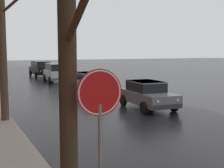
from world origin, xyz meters
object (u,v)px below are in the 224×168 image
at_px(suv_black_parked_far_down_block, 41,68).
at_px(bare_tree_at_the_corner, 62,14).
at_px(sedan_silver_parked_kerbside_close, 89,82).
at_px(stop_sign_at_corner, 100,107).
at_px(sedan_grey_approaching_near_lane, 147,94).
at_px(bare_tree_second_along_sidewalk, 1,32).
at_px(suv_white_parked_kerbside_mid, 57,72).

bearing_deg(suv_black_parked_far_down_block, bare_tree_at_the_corner, -102.84).
bearing_deg(sedan_silver_parked_kerbside_close, stop_sign_at_corner, -112.16).
relative_size(bare_tree_at_the_corner, sedan_grey_approaching_near_lane, 1.73).
height_order(bare_tree_second_along_sidewalk, stop_sign_at_corner, bare_tree_second_along_sidewalk).
height_order(sedan_grey_approaching_near_lane, sedan_silver_parked_kerbside_close, same).
distance_m(sedan_silver_parked_kerbside_close, suv_white_parked_kerbside_mid, 7.87).
height_order(sedan_silver_parked_kerbside_close, stop_sign_at_corner, stop_sign_at_corner).
bearing_deg(stop_sign_at_corner, sedan_grey_approaching_near_lane, 52.09).
bearing_deg(suv_black_parked_far_down_block, sedan_grey_approaching_near_lane, -89.48).
bearing_deg(bare_tree_second_along_sidewalk, suv_white_parked_kerbside_mid, 65.91).
bearing_deg(bare_tree_at_the_corner, stop_sign_at_corner, -36.85).
bearing_deg(bare_tree_second_along_sidewalk, stop_sign_at_corner, -86.91).
relative_size(suv_black_parked_far_down_block, stop_sign_at_corner, 1.73).
bearing_deg(suv_black_parked_far_down_block, sedan_silver_parked_kerbside_close, -89.88).
distance_m(bare_tree_at_the_corner, suv_white_parked_kerbside_mid, 24.37).
relative_size(bare_tree_at_the_corner, sedan_silver_parked_kerbside_close, 1.57).
bearing_deg(bare_tree_at_the_corner, suv_white_parked_kerbside_mid, 73.75).
bearing_deg(sedan_grey_approaching_near_lane, sedan_silver_parked_kerbside_close, 91.34).
height_order(bare_tree_second_along_sidewalk, suv_white_parked_kerbside_mid, bare_tree_second_along_sidewalk).
bearing_deg(sedan_grey_approaching_near_lane, suv_black_parked_far_down_block, 90.52).
xyz_separation_m(bare_tree_at_the_corner, bare_tree_second_along_sidewalk, (0.02, 8.13, 0.20)).
xyz_separation_m(bare_tree_at_the_corner, sedan_silver_parked_kerbside_close, (6.90, 15.41, -2.78)).
distance_m(sedan_grey_approaching_near_lane, suv_black_parked_far_down_block, 22.02).
xyz_separation_m(bare_tree_second_along_sidewalk, suv_white_parked_kerbside_mid, (6.77, 15.13, -2.74)).
xyz_separation_m(sedan_grey_approaching_near_lane, suv_black_parked_far_down_block, (-0.20, 22.02, 0.24)).
xyz_separation_m(sedan_silver_parked_kerbside_close, suv_white_parked_kerbside_mid, (-0.11, 7.86, 0.23)).
bearing_deg(sedan_grey_approaching_near_lane, suv_white_parked_kerbside_mid, 91.07).
bearing_deg(suv_black_parked_far_down_block, suv_white_parked_kerbside_mid, -90.69).
distance_m(bare_tree_second_along_sidewalk, sedan_grey_approaching_near_lane, 7.65).
bearing_deg(suv_white_parked_kerbside_mid, suv_black_parked_far_down_block, 89.31).
relative_size(sedan_grey_approaching_near_lane, suv_white_parked_kerbside_mid, 0.85).
height_order(bare_tree_at_the_corner, suv_white_parked_kerbside_mid, bare_tree_at_the_corner).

